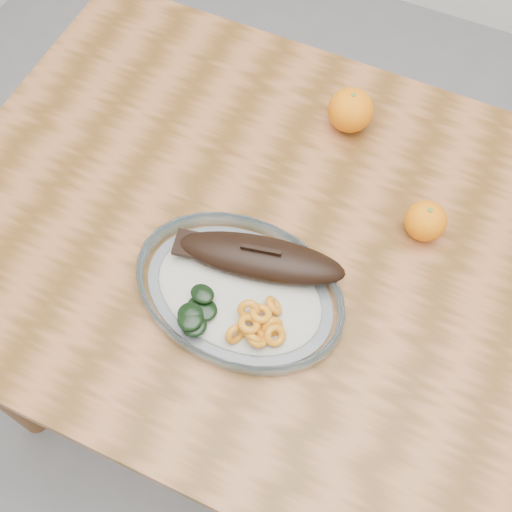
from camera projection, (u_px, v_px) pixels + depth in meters
name	position (u px, v px, depth m)	size (l,w,h in m)	color
ground	(288.00, 388.00, 1.65)	(3.00, 3.00, 0.00)	slate
dining_table	(305.00, 277.00, 1.08)	(1.20, 0.80, 0.75)	brown
plated_meal	(240.00, 288.00, 0.94)	(0.60, 0.60, 0.08)	white
orange_left	(351.00, 110.00, 1.07)	(0.08, 0.08, 0.08)	#FF6F05
orange_right	(425.00, 221.00, 0.98)	(0.06, 0.06, 0.06)	#FF6F05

